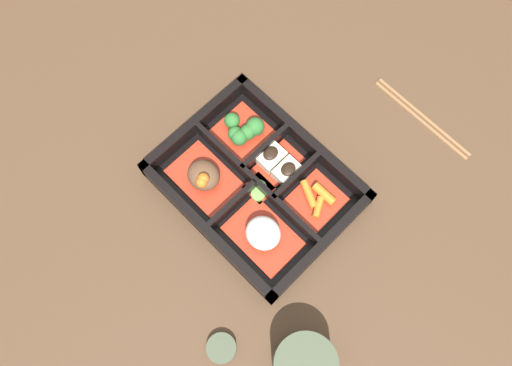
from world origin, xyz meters
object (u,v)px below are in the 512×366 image
object	(u,v)px
chopsticks	(423,117)
sauce_dish	(221,348)
tea_cup	(304,364)
bowl_rice	(263,234)

from	to	relation	value
chopsticks	sauce_dish	world-z (taller)	sauce_dish
sauce_dish	tea_cup	bearing A→B (deg)	-145.23
bowl_rice	tea_cup	world-z (taller)	tea_cup
chopsticks	tea_cup	bearing A→B (deg)	106.42
tea_cup	sauce_dish	bearing A→B (deg)	34.77
bowl_rice	tea_cup	xyz separation A→B (m)	(-0.17, 0.09, 0.01)
sauce_dish	chopsticks	bearing A→B (deg)	-86.72
bowl_rice	chopsticks	distance (m)	0.35
bowl_rice	tea_cup	bearing A→B (deg)	152.02
chopsticks	sauce_dish	size ratio (longest dim) A/B	4.53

